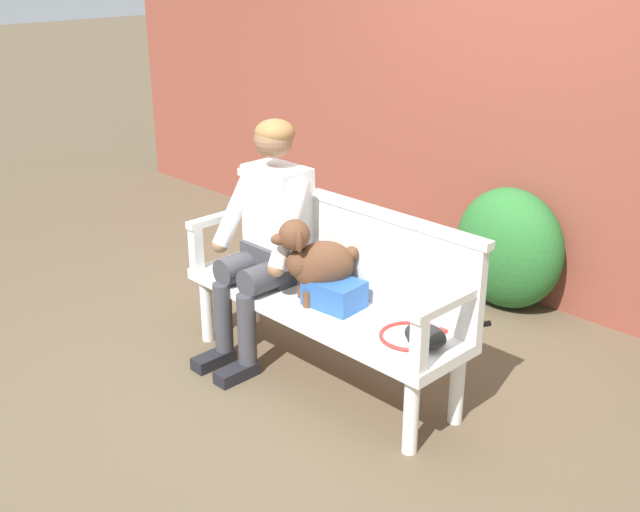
# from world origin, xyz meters

# --- Properties ---
(ground_plane) EXTENTS (40.00, 40.00, 0.00)m
(ground_plane) POSITION_xyz_m (0.00, 0.00, 0.00)
(ground_plane) COLOR brown
(brick_garden_fence) EXTENTS (8.00, 0.30, 2.54)m
(brick_garden_fence) POSITION_xyz_m (0.00, 1.78, 1.27)
(brick_garden_fence) COLOR brown
(brick_garden_fence) RESTS_ON ground
(hedge_bush_mid_right) EXTENTS (0.72, 0.49, 0.77)m
(hedge_bush_mid_right) POSITION_xyz_m (0.18, 1.46, 0.38)
(hedge_bush_mid_right) COLOR #286B2D
(hedge_bush_mid_right) RESTS_ON ground
(garden_bench) EXTENTS (1.66, 0.46, 0.44)m
(garden_bench) POSITION_xyz_m (0.00, 0.00, 0.38)
(garden_bench) COLOR white
(garden_bench) RESTS_ON ground
(bench_backrest) EXTENTS (1.70, 0.06, 0.50)m
(bench_backrest) POSITION_xyz_m (0.00, 0.20, 0.70)
(bench_backrest) COLOR white
(bench_backrest) RESTS_ON garden_bench
(bench_armrest_left_end) EXTENTS (0.06, 0.46, 0.28)m
(bench_armrest_left_end) POSITION_xyz_m (-0.79, -0.08, 0.64)
(bench_armrest_left_end) COLOR white
(bench_armrest_left_end) RESTS_ON garden_bench
(bench_armrest_right_end) EXTENTS (0.06, 0.46, 0.28)m
(bench_armrest_right_end) POSITION_xyz_m (0.79, -0.08, 0.64)
(bench_armrest_right_end) COLOR white
(bench_armrest_right_end) RESTS_ON garden_bench
(person_seated) EXTENTS (0.56, 0.63, 1.31)m
(person_seated) POSITION_xyz_m (-0.39, -0.01, 0.72)
(person_seated) COLOR black
(person_seated) RESTS_ON ground
(dog_on_bench) EXTENTS (0.35, 0.43, 0.45)m
(dog_on_bench) POSITION_xyz_m (-0.02, -0.01, 0.66)
(dog_on_bench) COLOR brown
(dog_on_bench) RESTS_ON garden_bench
(tennis_racket) EXTENTS (0.40, 0.57, 0.03)m
(tennis_racket) POSITION_xyz_m (0.59, 0.04, 0.45)
(tennis_racket) COLOR red
(tennis_racket) RESTS_ON garden_bench
(baseball_glove) EXTENTS (0.25, 0.21, 0.09)m
(baseball_glove) POSITION_xyz_m (0.66, 0.02, 0.49)
(baseball_glove) COLOR black
(baseball_glove) RESTS_ON garden_bench
(sports_bag) EXTENTS (0.30, 0.22, 0.14)m
(sports_bag) POSITION_xyz_m (0.09, 0.01, 0.51)
(sports_bag) COLOR #2856A3
(sports_bag) RESTS_ON garden_bench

